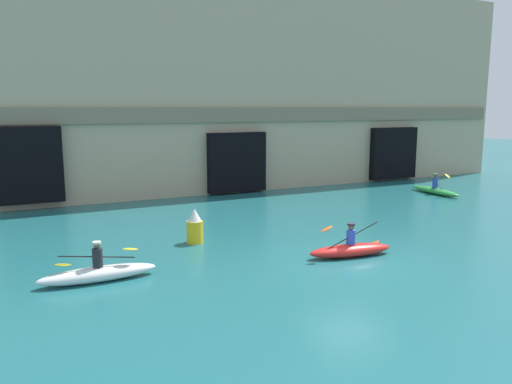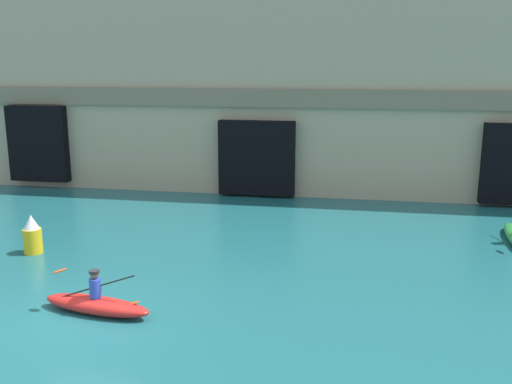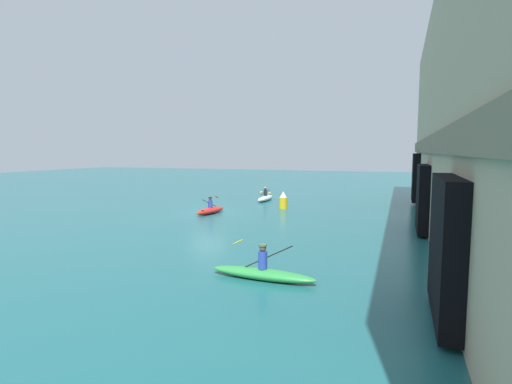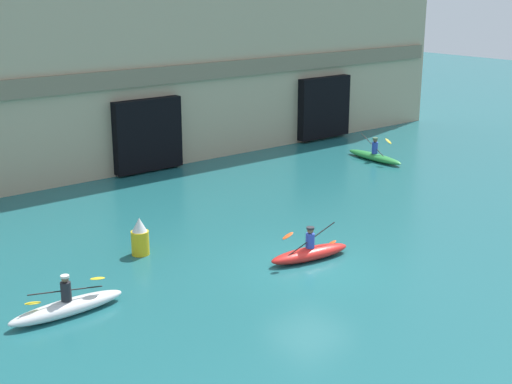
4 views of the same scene
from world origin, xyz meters
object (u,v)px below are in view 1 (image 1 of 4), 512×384
Objects in this scene: kayak_red at (350,249)px; kayak_white at (98,273)px; marker_buoy at (195,227)px; kayak_green at (435,190)px.

kayak_white is at bearing -0.21° from kayak_red.
marker_buoy reaches higher than kayak_white.
marker_buoy is (-4.03, 3.87, 0.34)m from kayak_red.
kayak_white is at bearing 111.50° from kayak_green.
kayak_white is 0.90× the size of kayak_green.
kayak_green is at bearing 13.74° from marker_buoy.
kayak_green is (11.69, 7.72, -0.02)m from kayak_red.
kayak_red is 5.60m from marker_buoy.
kayak_white reaches higher than kayak_red.
marker_buoy is at bearing 34.65° from kayak_white.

